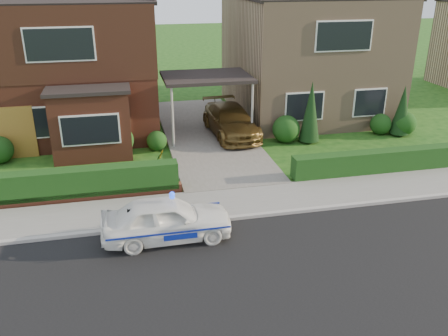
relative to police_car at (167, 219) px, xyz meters
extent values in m
plane|color=#164312|center=(2.75, -2.40, -0.61)|extent=(120.00, 120.00, 0.00)
cube|color=black|center=(2.75, -2.40, -0.61)|extent=(60.00, 6.00, 0.02)
cube|color=#9E9993|center=(2.75, 0.65, -0.55)|extent=(60.00, 0.16, 0.12)
cube|color=slate|center=(2.75, 1.70, -0.56)|extent=(60.00, 2.00, 0.10)
cube|color=#666059|center=(2.75, 8.60, -0.55)|extent=(3.80, 12.00, 0.12)
cube|color=brown|center=(-3.05, 11.60, 2.29)|extent=(7.20, 8.00, 5.80)
cube|color=white|center=(-4.64, 7.58, 0.79)|extent=(1.80, 0.08, 1.30)
cube|color=white|center=(-1.47, 7.58, 0.79)|extent=(1.60, 0.08, 1.30)
cube|color=white|center=(-3.05, 7.58, 3.79)|extent=(2.60, 0.08, 1.30)
cube|color=black|center=(-3.05, 11.60, 3.74)|extent=(7.26, 8.06, 2.90)
cube|color=brown|center=(-2.19, 6.90, 0.74)|extent=(3.00, 1.40, 2.70)
cube|color=black|center=(-2.19, 6.90, 2.16)|extent=(3.20, 1.60, 0.14)
cube|color=#9E7E61|center=(8.55, 11.60, 2.29)|extent=(7.20, 8.00, 5.80)
cube|color=white|center=(6.96, 7.58, 0.79)|extent=(1.80, 0.08, 1.30)
cube|color=white|center=(10.13, 7.58, 0.79)|extent=(1.60, 0.08, 1.30)
cube|color=white|center=(8.55, 7.58, 3.79)|extent=(2.60, 0.08, 1.30)
cube|color=black|center=(2.75, 8.60, 2.09)|extent=(3.80, 3.00, 0.14)
cylinder|color=gray|center=(1.05, 7.20, 0.74)|extent=(0.10, 0.10, 2.70)
cylinder|color=gray|center=(4.45, 7.20, 0.74)|extent=(0.10, 0.10, 2.70)
cube|color=brown|center=(-5.50, 7.56, 0.44)|extent=(2.20, 0.10, 2.10)
cube|color=brown|center=(-3.05, 2.90, -0.43)|extent=(7.70, 0.25, 0.36)
cube|color=black|center=(-3.05, 3.05, -0.61)|extent=(7.50, 0.55, 0.90)
cube|color=black|center=(8.55, 2.95, -0.61)|extent=(7.50, 0.55, 0.80)
sphere|color=black|center=(-1.25, 6.90, 0.05)|extent=(1.32, 1.32, 1.32)
sphere|color=black|center=(0.35, 7.20, -0.19)|extent=(0.84, 0.84, 0.84)
sphere|color=black|center=(5.95, 7.00, -0.01)|extent=(1.20, 1.20, 1.20)
sphere|color=black|center=(10.55, 7.10, -0.13)|extent=(0.96, 0.96, 0.96)
sphere|color=black|center=(11.55, 6.80, -0.07)|extent=(1.08, 1.08, 1.08)
cone|color=black|center=(6.95, 6.80, 0.69)|extent=(0.90, 0.90, 2.60)
cone|color=black|center=(11.35, 6.80, 0.49)|extent=(0.90, 0.90, 2.20)
imported|color=white|center=(0.00, 0.00, 0.00)|extent=(1.47, 3.60, 1.22)
sphere|color=#193FF2|center=(0.18, 0.00, 0.69)|extent=(0.17, 0.17, 0.17)
cube|color=navy|center=(0.00, -0.73, -0.05)|extent=(3.31, 0.02, 0.05)
cube|color=navy|center=(0.00, 0.73, -0.05)|extent=(3.31, 0.01, 0.05)
ellipsoid|color=black|center=(-1.00, -0.10, 0.26)|extent=(0.22, 0.17, 0.21)
sphere|color=white|center=(-0.99, -0.16, 0.25)|extent=(0.11, 0.11, 0.11)
sphere|color=black|center=(-0.98, -0.12, 0.40)|extent=(0.13, 0.13, 0.13)
cone|color=black|center=(-1.03, -0.11, 0.46)|extent=(0.04, 0.04, 0.05)
cone|color=black|center=(-0.94, -0.11, 0.46)|extent=(0.04, 0.04, 0.05)
imported|color=brown|center=(3.75, 8.19, 0.16)|extent=(2.07, 4.58, 1.30)
imported|color=gray|center=(0.22, 4.86, -0.19)|extent=(0.59, 0.59, 0.84)
imported|color=gray|center=(-3.37, 3.60, -0.26)|extent=(0.52, 0.52, 0.70)
camera|label=1|loc=(-0.94, -11.62, 6.37)|focal=38.00mm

